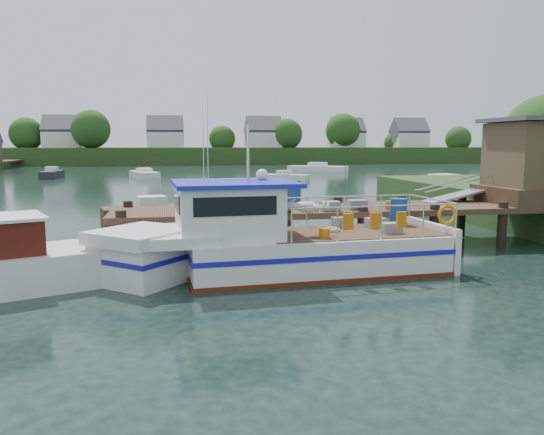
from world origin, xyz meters
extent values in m
plane|color=black|center=(0.00, 0.00, 0.00)|extent=(160.00, 160.00, 0.00)
cylinder|color=#332114|center=(14.00, 6.00, 1.52)|extent=(0.50, 0.50, 3.05)
sphere|color=#254819|center=(14.00, 6.00, 3.96)|extent=(3.90, 3.90, 3.90)
cube|color=#2A431B|center=(0.00, 84.00, 1.40)|extent=(140.00, 24.00, 3.00)
cylinder|color=#332114|center=(-28.00, 79.00, 2.10)|extent=(0.60, 0.60, 4.20)
sphere|color=#254819|center=(-28.00, 79.00, 5.21)|extent=(5.54, 5.54, 5.54)
cylinder|color=#332114|center=(-17.00, 75.00, 2.40)|extent=(0.60, 0.60, 4.80)
sphere|color=#254819|center=(-17.00, 75.00, 5.95)|extent=(6.34, 6.34, 6.34)
cylinder|color=#332114|center=(-6.00, 77.00, 1.50)|extent=(0.60, 0.60, 3.00)
sphere|color=#254819|center=(-6.00, 77.00, 3.72)|extent=(3.96, 3.96, 3.96)
cylinder|color=#332114|center=(5.00, 79.00, 1.80)|extent=(0.60, 0.60, 3.60)
sphere|color=#254819|center=(5.00, 79.00, 4.46)|extent=(4.75, 4.75, 4.75)
cylinder|color=#332114|center=(16.00, 75.00, 2.10)|extent=(0.60, 0.60, 4.20)
sphere|color=#254819|center=(16.00, 75.00, 5.21)|extent=(5.54, 5.54, 5.54)
cylinder|color=#332114|center=(27.00, 77.00, 2.40)|extent=(0.60, 0.60, 4.80)
sphere|color=#254819|center=(27.00, 77.00, 5.95)|extent=(6.34, 6.34, 6.34)
cylinder|color=#332114|center=(38.00, 79.00, 1.50)|extent=(0.60, 0.60, 3.00)
sphere|color=#254819|center=(38.00, 79.00, 3.72)|extent=(3.96, 3.96, 3.96)
cylinder|color=#332114|center=(49.00, 75.00, 1.80)|extent=(0.60, 0.60, 3.60)
sphere|color=#254819|center=(49.00, 75.00, 4.46)|extent=(4.75, 4.75, 4.75)
cube|color=silver|center=(-22.00, 78.00, 4.00)|extent=(6.00, 5.00, 3.00)
cube|color=#47474C|center=(-22.00, 78.00, 5.90)|extent=(6.20, 5.09, 5.09)
cube|color=silver|center=(-5.00, 77.00, 4.00)|extent=(6.00, 5.00, 3.00)
cube|color=#47474C|center=(-5.00, 77.00, 5.90)|extent=(6.20, 5.09, 5.09)
cube|color=silver|center=(12.00, 76.00, 4.00)|extent=(6.00, 5.00, 3.00)
cube|color=#47474C|center=(12.00, 76.00, 5.90)|extent=(6.20, 5.09, 5.09)
cube|color=silver|center=(28.00, 78.00, 4.00)|extent=(6.00, 5.00, 3.00)
cube|color=#47474C|center=(28.00, 78.00, 5.90)|extent=(6.20, 5.09, 5.09)
cube|color=silver|center=(40.00, 77.00, 4.00)|extent=(6.00, 5.00, 3.00)
cube|color=#47474C|center=(40.00, 77.00, 5.90)|extent=(6.20, 5.09, 5.09)
cube|color=#452F20|center=(-28.00, 64.00, 1.00)|extent=(2.20, 20.00, 0.25)
cube|color=#452F20|center=(2.00, 0.00, 1.30)|extent=(16.00, 3.00, 0.20)
cylinder|color=black|center=(-5.50, -1.30, 0.65)|extent=(0.32, 0.32, 1.90)
cylinder|color=black|center=(-5.50, 1.30, 0.65)|extent=(0.32, 0.32, 1.90)
cylinder|color=black|center=(-3.00, -1.30, 0.65)|extent=(0.32, 0.32, 1.90)
cylinder|color=black|center=(-3.00, 1.30, 0.65)|extent=(0.32, 0.32, 1.90)
cylinder|color=black|center=(-0.50, -1.30, 0.65)|extent=(0.32, 0.32, 1.90)
cylinder|color=black|center=(-0.50, 1.30, 0.65)|extent=(0.32, 0.32, 1.90)
cylinder|color=black|center=(2.00, -1.30, 0.65)|extent=(0.32, 0.32, 1.90)
cylinder|color=black|center=(2.00, 1.30, 0.65)|extent=(0.32, 0.32, 1.90)
cylinder|color=black|center=(4.50, -1.30, 0.65)|extent=(0.32, 0.32, 1.90)
cylinder|color=black|center=(4.50, 1.30, 0.65)|extent=(0.32, 0.32, 1.90)
cylinder|color=black|center=(7.00, -1.30, 0.65)|extent=(0.32, 0.32, 1.90)
cylinder|color=black|center=(7.00, 1.30, 0.65)|extent=(0.32, 0.32, 1.90)
cylinder|color=black|center=(9.50, 1.30, 0.65)|extent=(0.32, 0.32, 1.90)
cube|color=#452F20|center=(9.00, 0.00, 1.70)|extent=(3.20, 3.00, 0.60)
cube|color=#4C3D2A|center=(9.00, 0.00, 3.10)|extent=(2.60, 2.60, 2.40)
cube|color=#47474C|center=(9.00, 0.00, 4.40)|extent=(3.00, 3.00, 0.15)
cube|color=#A5A8AD|center=(6.70, 0.90, 1.65)|extent=(3.34, 0.90, 0.79)
cylinder|color=silver|center=(6.70, 0.50, 2.15)|extent=(3.34, 0.05, 0.76)
cylinder|color=silver|center=(6.70, 1.30, 2.15)|extent=(3.34, 0.05, 0.76)
cube|color=slate|center=(1.00, -1.00, 1.56)|extent=(0.60, 0.40, 0.30)
cube|color=slate|center=(2.00, -0.80, 1.56)|extent=(0.60, 0.40, 0.30)
cylinder|color=#C9660B|center=(3.00, -1.10, 1.55)|extent=(0.30, 0.30, 0.28)
cylinder|color=navy|center=(0.20, 0.90, 1.84)|extent=(0.56, 0.56, 0.85)
cube|color=silver|center=(-0.15, -3.31, 0.53)|extent=(7.12, 3.18, 1.07)
cube|color=silver|center=(-4.79, -3.58, 0.53)|extent=(2.79, 2.79, 1.07)
cube|color=silver|center=(-4.79, -3.58, 1.21)|extent=(3.05, 3.06, 0.33)
cube|color=silver|center=(-3.86, -3.53, 1.18)|extent=(2.01, 2.75, 0.28)
cube|color=#1714A1|center=(-0.15, -3.31, 0.67)|extent=(7.21, 3.23, 0.13)
cube|color=#1714A1|center=(-4.79, -3.58, 0.67)|extent=(2.83, 2.83, 0.13)
cube|color=#581C0C|center=(-0.15, -3.31, 0.05)|extent=(7.21, 3.21, 0.13)
cube|color=#452F20|center=(0.97, -3.25, 1.08)|extent=(5.15, 2.79, 0.04)
cube|color=silver|center=(3.47, -3.11, 0.63)|extent=(0.35, 2.79, 1.25)
cube|color=silver|center=(-2.56, -3.45, 1.77)|extent=(2.74, 2.56, 1.39)
cube|color=black|center=(-2.49, -4.67, 2.04)|extent=(2.04, 0.15, 0.46)
cube|color=black|center=(-2.63, -2.24, 2.04)|extent=(2.04, 0.15, 0.46)
cube|color=black|center=(-3.87, -3.53, 2.04)|extent=(0.13, 1.67, 0.46)
cube|color=#1B21A9|center=(-2.38, -3.44, 2.51)|extent=(3.31, 2.87, 0.11)
cylinder|color=silver|center=(-2.00, -3.42, 3.30)|extent=(0.08, 0.08, 1.49)
cylinder|color=silver|center=(-3.09, -3.95, 3.67)|extent=(0.02, 0.02, 2.23)
cylinder|color=silver|center=(-3.14, -3.02, 3.67)|extent=(0.02, 0.02, 2.23)
sphere|color=silver|center=(-1.56, -3.02, 2.70)|extent=(0.35, 0.35, 0.33)
cylinder|color=silver|center=(1.18, -4.52, 1.95)|extent=(4.64, 0.31, 0.04)
cylinder|color=silver|center=(1.03, -1.96, 1.95)|extent=(4.64, 0.31, 0.04)
cylinder|color=silver|center=(3.45, -3.11, 1.95)|extent=(0.19, 2.55, 0.04)
cylinder|color=silver|center=(-1.10, -4.65, 1.51)|extent=(0.04, 0.04, 0.88)
cylinder|color=silver|center=(-1.24, -2.09, 1.51)|extent=(0.04, 0.04, 0.88)
cylinder|color=silver|center=(0.11, -4.58, 1.51)|extent=(0.04, 0.04, 0.88)
cylinder|color=silver|center=(-0.04, -2.02, 1.51)|extent=(0.04, 0.04, 0.88)
cylinder|color=silver|center=(1.32, -4.51, 1.51)|extent=(0.04, 0.04, 0.88)
cylinder|color=silver|center=(1.17, -1.95, 1.51)|extent=(0.04, 0.04, 0.88)
cylinder|color=silver|center=(2.52, -4.44, 1.51)|extent=(0.04, 0.04, 0.88)
cylinder|color=silver|center=(2.38, -1.88, 1.51)|extent=(0.04, 0.04, 0.88)
cylinder|color=silver|center=(3.50, -4.39, 1.51)|extent=(0.04, 0.04, 0.88)
cylinder|color=silver|center=(3.35, -1.83, 1.51)|extent=(0.04, 0.04, 0.88)
cube|color=slate|center=(1.92, -3.75, 1.24)|extent=(0.58, 0.40, 0.30)
cube|color=slate|center=(1.87, -2.73, 1.24)|extent=(0.58, 0.40, 0.30)
cube|color=slate|center=(0.92, -2.41, 1.24)|extent=(0.53, 0.38, 0.30)
cylinder|color=navy|center=(2.77, -2.31, 1.49)|extent=(0.55, 0.55, 0.82)
cylinder|color=#C9660B|center=(-0.10, -4.15, 1.22)|extent=(0.29, 0.29, 0.28)
torus|color=#BFB28C|center=(0.40, -3.10, 1.13)|extent=(0.55, 0.55, 0.11)
torus|color=#C9660B|center=(3.53, -3.85, 1.58)|extent=(0.58, 0.13, 0.58)
cube|color=#C9660B|center=(0.39, -4.59, 1.58)|extent=(0.27, 0.11, 0.42)
cube|color=#C9660B|center=(1.13, -4.54, 1.58)|extent=(0.27, 0.11, 0.42)
cube|color=#C9660B|center=(1.87, -4.50, 1.58)|extent=(0.27, 0.11, 0.42)
imported|color=silver|center=(-0.69, -3.62, 1.89)|extent=(0.42, 0.62, 1.64)
cube|color=#49130C|center=(-8.02, -3.79, 1.33)|extent=(2.15, 2.15, 0.87)
cube|color=silver|center=(-8.02, -3.79, 1.79)|extent=(2.39, 2.39, 0.07)
cube|color=#452F20|center=(-4.93, 6.73, 0.39)|extent=(4.49, 2.43, 0.79)
cube|color=silver|center=(-4.93, 6.73, 0.99)|extent=(1.40, 1.28, 0.50)
cube|color=silver|center=(13.99, 47.21, 0.39)|extent=(7.48, 6.04, 0.79)
cube|color=silver|center=(13.99, 47.21, 0.99)|extent=(2.67, 2.58, 0.51)
cube|color=silver|center=(6.54, 32.31, 0.33)|extent=(4.84, 3.64, 0.65)
cube|color=silver|center=(6.54, 32.31, 0.82)|extent=(1.68, 1.61, 0.42)
cube|color=silver|center=(17.65, 22.24, 0.35)|extent=(7.45, 4.02, 0.71)
cube|color=silver|center=(17.65, 22.24, 0.89)|extent=(2.33, 2.12, 0.46)
cube|color=silver|center=(-6.94, 40.90, 0.32)|extent=(3.51, 6.18, 0.63)
cube|color=silver|center=(-6.94, 40.90, 0.79)|extent=(1.80, 1.96, 0.41)
cube|color=black|center=(-16.26, 40.97, 0.38)|extent=(1.69, 4.45, 0.77)
cube|color=silver|center=(-16.26, 40.97, 0.97)|extent=(1.11, 1.27, 0.49)
camera|label=1|loc=(-3.98, -17.33, 3.54)|focal=35.00mm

